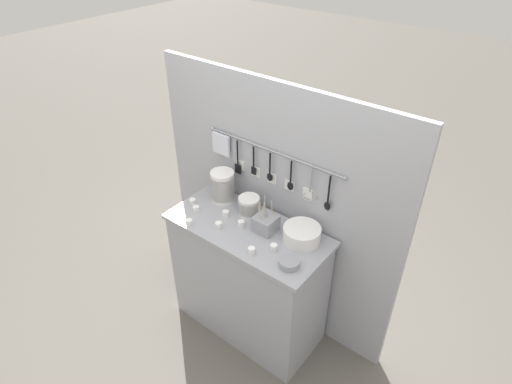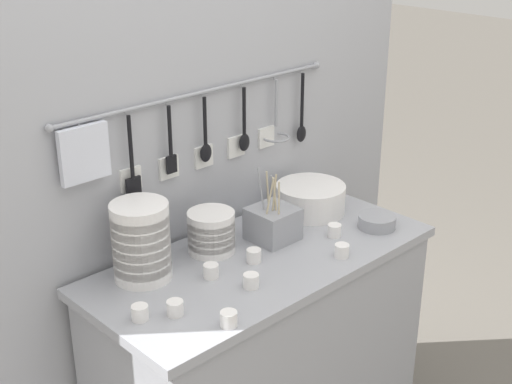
{
  "view_description": "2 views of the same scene",
  "coord_description": "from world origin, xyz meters",
  "px_view_note": "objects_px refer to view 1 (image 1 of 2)",
  "views": [
    {
      "loc": [
        1.4,
        -1.69,
        2.76
      ],
      "look_at": [
        0.05,
        0.03,
        1.25
      ],
      "focal_mm": 30.0,
      "sensor_mm": 36.0,
      "label": 1
    },
    {
      "loc": [
        -1.35,
        -1.39,
        2.0
      ],
      "look_at": [
        -0.05,
        -0.02,
        1.19
      ],
      "focal_mm": 50.0,
      "sensor_mm": 36.0,
      "label": 2
    }
  ],
  "objects_px": {
    "cup_front_left": "(251,250)",
    "cup_beside_plates": "(219,225)",
    "cup_front_right": "(193,202)",
    "cutlery_caddy": "(266,223)",
    "steel_mixing_bowl": "(289,263)",
    "cup_edge_far": "(196,209)",
    "bowl_stack_wide_centre": "(223,186)",
    "cup_edge_near": "(274,247)",
    "cup_back_left": "(189,222)",
    "plate_stack": "(302,234)",
    "cup_back_right": "(226,214)",
    "cup_mid_row": "(241,224)",
    "bowl_stack_tall_left": "(249,206)"
  },
  "relations": [
    {
      "from": "bowl_stack_tall_left",
      "to": "cup_back_left",
      "type": "distance_m",
      "value": 0.42
    },
    {
      "from": "plate_stack",
      "to": "cup_back_right",
      "type": "xyz_separation_m",
      "value": [
        -0.55,
        -0.11,
        -0.03
      ]
    },
    {
      "from": "bowl_stack_wide_centre",
      "to": "plate_stack",
      "type": "distance_m",
      "value": 0.69
    },
    {
      "from": "bowl_stack_tall_left",
      "to": "cup_edge_near",
      "type": "xyz_separation_m",
      "value": [
        0.35,
        -0.2,
        -0.05
      ]
    },
    {
      "from": "plate_stack",
      "to": "cup_edge_near",
      "type": "bearing_deg",
      "value": -115.06
    },
    {
      "from": "plate_stack",
      "to": "cup_back_right",
      "type": "distance_m",
      "value": 0.56
    },
    {
      "from": "cup_back_left",
      "to": "cup_back_right",
      "type": "distance_m",
      "value": 0.26
    },
    {
      "from": "cup_edge_far",
      "to": "cup_back_right",
      "type": "bearing_deg",
      "value": 23.45
    },
    {
      "from": "bowl_stack_tall_left",
      "to": "cup_back_left",
      "type": "bearing_deg",
      "value": -124.41
    },
    {
      "from": "bowl_stack_wide_centre",
      "to": "cup_front_left",
      "type": "distance_m",
      "value": 0.61
    },
    {
      "from": "steel_mixing_bowl",
      "to": "cup_beside_plates",
      "type": "distance_m",
      "value": 0.57
    },
    {
      "from": "cutlery_caddy",
      "to": "cup_beside_plates",
      "type": "height_order",
      "value": "cutlery_caddy"
    },
    {
      "from": "cup_front_left",
      "to": "cup_beside_plates",
      "type": "relative_size",
      "value": 1.0
    },
    {
      "from": "cup_back_left",
      "to": "cup_edge_far",
      "type": "relative_size",
      "value": 1.0
    },
    {
      "from": "plate_stack",
      "to": "cutlery_caddy",
      "type": "distance_m",
      "value": 0.25
    },
    {
      "from": "cup_front_left",
      "to": "cup_mid_row",
      "type": "xyz_separation_m",
      "value": [
        -0.22,
        0.16,
        0.0
      ]
    },
    {
      "from": "cup_front_right",
      "to": "cutlery_caddy",
      "type": "bearing_deg",
      "value": 8.95
    },
    {
      "from": "cup_front_left",
      "to": "cup_edge_far",
      "type": "height_order",
      "value": "same"
    },
    {
      "from": "cup_back_right",
      "to": "bowl_stack_wide_centre",
      "type": "bearing_deg",
      "value": 136.22
    },
    {
      "from": "cup_back_left",
      "to": "cup_mid_row",
      "type": "xyz_separation_m",
      "value": [
        0.28,
        0.2,
        0.0
      ]
    },
    {
      "from": "bowl_stack_tall_left",
      "to": "plate_stack",
      "type": "distance_m",
      "value": 0.44
    },
    {
      "from": "cup_front_left",
      "to": "cup_edge_far",
      "type": "distance_m",
      "value": 0.57
    },
    {
      "from": "cup_back_left",
      "to": "bowl_stack_wide_centre",
      "type": "bearing_deg",
      "value": 92.05
    },
    {
      "from": "bowl_stack_wide_centre",
      "to": "cup_back_right",
      "type": "relative_size",
      "value": 5.16
    },
    {
      "from": "cutlery_caddy",
      "to": "cup_edge_far",
      "type": "relative_size",
      "value": 5.45
    },
    {
      "from": "cup_front_left",
      "to": "cup_front_right",
      "type": "relative_size",
      "value": 1.0
    },
    {
      "from": "cup_mid_row",
      "to": "plate_stack",
      "type": "bearing_deg",
      "value": 18.04
    },
    {
      "from": "steel_mixing_bowl",
      "to": "cup_front_left",
      "type": "relative_size",
      "value": 2.79
    },
    {
      "from": "bowl_stack_tall_left",
      "to": "cup_front_right",
      "type": "bearing_deg",
      "value": -157.02
    },
    {
      "from": "bowl_stack_wide_centre",
      "to": "cup_back_left",
      "type": "xyz_separation_m",
      "value": [
        0.01,
        -0.36,
        -0.1
      ]
    },
    {
      "from": "steel_mixing_bowl",
      "to": "cup_edge_far",
      "type": "bearing_deg",
      "value": 176.99
    },
    {
      "from": "steel_mixing_bowl",
      "to": "cutlery_caddy",
      "type": "relative_size",
      "value": 0.51
    },
    {
      "from": "cup_beside_plates",
      "to": "cup_edge_far",
      "type": "xyz_separation_m",
      "value": [
        -0.24,
        0.04,
        0.0
      ]
    },
    {
      "from": "cup_back_right",
      "to": "plate_stack",
      "type": "bearing_deg",
      "value": 11.33
    },
    {
      "from": "cup_back_right",
      "to": "cup_back_left",
      "type": "bearing_deg",
      "value": -120.17
    },
    {
      "from": "cup_front_left",
      "to": "cutlery_caddy",
      "type": "bearing_deg",
      "value": 106.05
    },
    {
      "from": "cup_back_left",
      "to": "cup_edge_near",
      "type": "bearing_deg",
      "value": 14.08
    },
    {
      "from": "plate_stack",
      "to": "cup_front_left",
      "type": "xyz_separation_m",
      "value": [
        -0.18,
        -0.29,
        -0.03
      ]
    },
    {
      "from": "bowl_stack_tall_left",
      "to": "cup_mid_row",
      "type": "distance_m",
      "value": 0.16
    },
    {
      "from": "cup_front_right",
      "to": "cup_back_left",
      "type": "bearing_deg",
      "value": -50.79
    },
    {
      "from": "bowl_stack_wide_centre",
      "to": "cup_edge_near",
      "type": "relative_size",
      "value": 5.16
    },
    {
      "from": "cup_back_left",
      "to": "cup_front_left",
      "type": "bearing_deg",
      "value": 4.69
    },
    {
      "from": "cup_front_right",
      "to": "plate_stack",
      "type": "bearing_deg",
      "value": 10.29
    },
    {
      "from": "cutlery_caddy",
      "to": "cup_back_left",
      "type": "bearing_deg",
      "value": -147.72
    },
    {
      "from": "cup_front_left",
      "to": "cup_mid_row",
      "type": "distance_m",
      "value": 0.27
    },
    {
      "from": "plate_stack",
      "to": "cup_back_right",
      "type": "bearing_deg",
      "value": -168.67
    },
    {
      "from": "cup_back_right",
      "to": "cup_front_right",
      "type": "relative_size",
      "value": 1.0
    },
    {
      "from": "bowl_stack_wide_centre",
      "to": "cup_front_right",
      "type": "bearing_deg",
      "value": -127.6
    },
    {
      "from": "cup_back_right",
      "to": "cup_edge_near",
      "type": "bearing_deg",
      "value": -9.12
    },
    {
      "from": "cup_front_right",
      "to": "cup_edge_near",
      "type": "distance_m",
      "value": 0.74
    }
  ]
}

